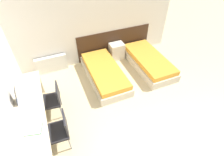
# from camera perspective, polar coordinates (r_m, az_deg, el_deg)

# --- Properties ---
(wall_back) EXTENTS (5.39, 0.05, 2.70)m
(wall_back) POSITION_cam_1_polar(r_m,az_deg,el_deg) (5.27, -7.44, 18.15)
(wall_back) COLOR silver
(wall_back) RESTS_ON ground_plane
(headboard_panel) EXTENTS (2.48, 0.03, 0.91)m
(headboard_panel) POSITION_cam_1_polar(r_m,az_deg,el_deg) (5.87, 0.75, 11.31)
(headboard_panel) COLOR #382316
(headboard_panel) RESTS_ON ground_plane
(bed_near_window) EXTENTS (0.91, 1.96, 0.38)m
(bed_near_window) POSITION_cam_1_polar(r_m,az_deg,el_deg) (5.04, -2.43, 1.51)
(bed_near_window) COLOR beige
(bed_near_window) RESTS_ON ground_plane
(bed_near_door) EXTENTS (0.91, 1.96, 0.38)m
(bed_near_door) POSITION_cam_1_polar(r_m,az_deg,el_deg) (5.60, 11.85, 5.25)
(bed_near_door) COLOR beige
(bed_near_door) RESTS_ON ground_plane
(nightstand) EXTENTS (0.45, 0.35, 0.54)m
(nightstand) POSITION_cam_1_polar(r_m,az_deg,el_deg) (5.81, 1.54, 8.78)
(nightstand) COLOR beige
(nightstand) RESTS_ON ground_plane
(radiator) EXTENTS (0.91, 0.12, 0.51)m
(radiator) POSITION_cam_1_polar(r_m,az_deg,el_deg) (5.56, -19.05, 4.32)
(radiator) COLOR silver
(radiator) RESTS_ON ground_plane
(desk) EXTENTS (0.56, 2.45, 0.75)m
(desk) POSITION_cam_1_polar(r_m,az_deg,el_deg) (3.87, -24.76, -11.20)
(desk) COLOR beige
(desk) RESTS_ON ground_plane
(chair_near_laptop) EXTENTS (0.51, 0.51, 0.83)m
(chair_near_laptop) POSITION_cam_1_polar(r_m,az_deg,el_deg) (4.19, -18.90, -6.49)
(chair_near_laptop) COLOR #232328
(chair_near_laptop) RESTS_ON ground_plane
(chair_near_notebook) EXTENTS (0.49, 0.49, 0.83)m
(chair_near_notebook) POSITION_cam_1_polar(r_m,az_deg,el_deg) (3.65, -16.95, -15.84)
(chair_near_notebook) COLOR #232328
(chair_near_notebook) RESTS_ON ground_plane
(laptop) EXTENTS (0.38, 0.25, 0.37)m
(laptop) POSITION_cam_1_polar(r_m,az_deg,el_deg) (3.95, -27.04, -5.82)
(laptop) COLOR silver
(laptop) RESTS_ON desk
(open_notebook) EXTENTS (0.33, 0.29, 0.02)m
(open_notebook) POSITION_cam_1_polar(r_m,az_deg,el_deg) (3.47, -24.27, -14.99)
(open_notebook) COLOR #236B3D
(open_notebook) RESTS_ON desk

